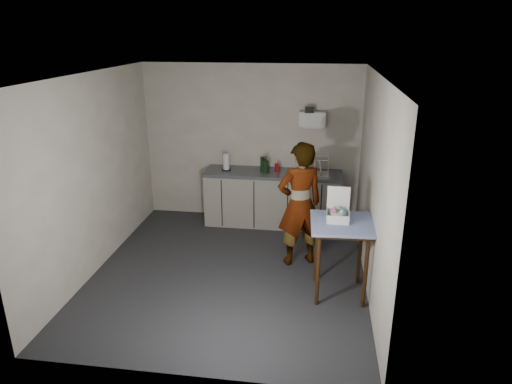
# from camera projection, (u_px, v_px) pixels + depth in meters

# --- Properties ---
(ground) EXTENTS (4.00, 4.00, 0.00)m
(ground) POSITION_uv_depth(u_px,v_px,m) (230.00, 271.00, 6.20)
(ground) COLOR #232428
(ground) RESTS_ON ground
(wall_back) EXTENTS (3.60, 0.02, 2.60)m
(wall_back) POSITION_uv_depth(u_px,v_px,m) (251.00, 144.00, 7.61)
(wall_back) COLOR beige
(wall_back) RESTS_ON ground
(wall_right) EXTENTS (0.02, 4.00, 2.60)m
(wall_right) POSITION_uv_depth(u_px,v_px,m) (373.00, 187.00, 5.52)
(wall_right) COLOR beige
(wall_right) RESTS_ON ground
(wall_left) EXTENTS (0.02, 4.00, 2.60)m
(wall_left) POSITION_uv_depth(u_px,v_px,m) (94.00, 175.00, 5.99)
(wall_left) COLOR beige
(wall_left) RESTS_ON ground
(ceiling) EXTENTS (3.60, 4.00, 0.01)m
(ceiling) POSITION_uv_depth(u_px,v_px,m) (225.00, 75.00, 5.32)
(ceiling) COLOR white
(ceiling) RESTS_ON wall_back
(kitchen_counter) EXTENTS (2.24, 0.62, 0.91)m
(kitchen_counter) POSITION_uv_depth(u_px,v_px,m) (272.00, 200.00, 7.58)
(kitchen_counter) COLOR black
(kitchen_counter) RESTS_ON ground
(wall_shelf) EXTENTS (0.42, 0.18, 0.37)m
(wall_shelf) POSITION_uv_depth(u_px,v_px,m) (312.00, 119.00, 7.26)
(wall_shelf) COLOR white
(wall_shelf) RESTS_ON ground
(side_table) EXTENTS (0.77, 0.77, 0.96)m
(side_table) POSITION_uv_depth(u_px,v_px,m) (342.00, 232.00, 5.41)
(side_table) COLOR #381B0C
(side_table) RESTS_ON ground
(standing_man) EXTENTS (0.75, 0.64, 1.74)m
(standing_man) POSITION_uv_depth(u_px,v_px,m) (300.00, 205.00, 6.16)
(standing_man) COLOR #B2A593
(standing_man) RESTS_ON ground
(soap_bottle) EXTENTS (0.15, 0.15, 0.27)m
(soap_bottle) POSITION_uv_depth(u_px,v_px,m) (266.00, 164.00, 7.34)
(soap_bottle) COLOR black
(soap_bottle) RESTS_ON kitchen_counter
(soda_can) EXTENTS (0.07, 0.07, 0.13)m
(soda_can) POSITION_uv_depth(u_px,v_px,m) (277.00, 167.00, 7.43)
(soda_can) COLOR red
(soda_can) RESTS_ON kitchen_counter
(dark_bottle) EXTENTS (0.07, 0.07, 0.24)m
(dark_bottle) POSITION_uv_depth(u_px,v_px,m) (262.00, 164.00, 7.41)
(dark_bottle) COLOR black
(dark_bottle) RESTS_ON kitchen_counter
(paper_towel) EXTENTS (0.16, 0.16, 0.28)m
(paper_towel) POSITION_uv_depth(u_px,v_px,m) (226.00, 162.00, 7.48)
(paper_towel) COLOR black
(paper_towel) RESTS_ON kitchen_counter
(dish_rack) EXTENTS (0.41, 0.31, 0.29)m
(dish_rack) POSITION_uv_depth(u_px,v_px,m) (316.00, 171.00, 7.27)
(dish_rack) COLOR silver
(dish_rack) RESTS_ON kitchen_counter
(bakery_box) EXTENTS (0.27, 0.28, 0.38)m
(bakery_box) POSITION_uv_depth(u_px,v_px,m) (338.00, 213.00, 5.41)
(bakery_box) COLOR white
(bakery_box) RESTS_ON side_table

